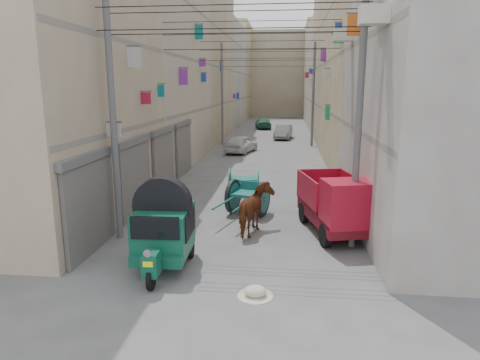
# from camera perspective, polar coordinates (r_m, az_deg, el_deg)

# --- Properties ---
(building_row_left) EXTENTS (8.00, 62.00, 14.00)m
(building_row_left) POSITION_cam_1_polar(r_m,az_deg,el_deg) (41.68, -7.32, 14.74)
(building_row_left) COLOR tan
(building_row_left) RESTS_ON ground
(building_row_right) EXTENTS (8.00, 62.00, 14.00)m
(building_row_right) POSITION_cam_1_polar(r_m,az_deg,el_deg) (41.07, 15.69, 14.43)
(building_row_right) COLOR #ADA7A2
(building_row_right) RESTS_ON ground
(end_cap_building) EXTENTS (22.00, 10.00, 13.00)m
(end_cap_building) POSITION_cam_1_polar(r_m,az_deg,el_deg) (72.44, 5.10, 13.79)
(end_cap_building) COLOR tan
(end_cap_building) RESTS_ON ground
(shutters_left) EXTENTS (0.18, 14.40, 2.88)m
(shutters_left) POSITION_cam_1_polar(r_m,az_deg,el_deg) (17.95, -11.75, 1.87)
(shutters_left) COLOR #45464A
(shutters_left) RESTS_ON ground
(signboards) EXTENTS (8.22, 40.52, 5.67)m
(signboards) POSITION_cam_1_polar(r_m,az_deg,el_deg) (28.14, 3.00, 9.82)
(signboards) COLOR #173AA7
(signboards) RESTS_ON ground
(utility_poles) EXTENTS (7.40, 22.20, 8.00)m
(utility_poles) POSITION_cam_1_polar(r_m,az_deg,el_deg) (23.47, 2.38, 10.71)
(utility_poles) COLOR #565659
(utility_poles) RESTS_ON ground
(overhead_cables) EXTENTS (7.40, 22.52, 1.12)m
(overhead_cables) POSITION_cam_1_polar(r_m,az_deg,el_deg) (20.97, 1.95, 18.08)
(overhead_cables) COLOR black
(overhead_cables) RESTS_ON ground
(auto_rickshaw) EXTENTS (1.58, 2.66, 1.86)m
(auto_rickshaw) POSITION_cam_1_polar(r_m,az_deg,el_deg) (11.40, -10.15, -6.21)
(auto_rickshaw) COLOR black
(auto_rickshaw) RESTS_ON ground
(tonga_cart) EXTENTS (1.85, 3.03, 1.28)m
(tonga_cart) POSITION_cam_1_polar(r_m,az_deg,el_deg) (15.89, 1.03, -2.27)
(tonga_cart) COLOR black
(tonga_cart) RESTS_ON ground
(mini_truck) EXTENTS (2.37, 3.84, 2.01)m
(mini_truck) POSITION_cam_1_polar(r_m,az_deg,el_deg) (13.77, 13.15, -3.65)
(mini_truck) COLOR black
(mini_truck) RESTS_ON ground
(second_cart) EXTENTS (1.40, 1.26, 1.17)m
(second_cart) POSITION_cam_1_polar(r_m,az_deg,el_deg) (18.88, 0.53, -0.03)
(second_cart) COLOR #145B58
(second_cart) RESTS_ON ground
(feed_sack) EXTENTS (0.51, 0.41, 0.26)m
(feed_sack) POSITION_cam_1_polar(r_m,az_deg,el_deg) (10.06, 2.05, -14.59)
(feed_sack) COLOR beige
(feed_sack) RESTS_ON ground
(horse) EXTENTS (1.21, 2.02, 1.60)m
(horse) POSITION_cam_1_polar(r_m,az_deg,el_deg) (13.81, 2.09, -3.99)
(horse) COLOR brown
(horse) RESTS_ON ground
(distant_car_white) EXTENTS (2.42, 4.02, 1.28)m
(distant_car_white) POSITION_cam_1_polar(r_m,az_deg,el_deg) (30.86, 0.14, 4.86)
(distant_car_white) COLOR silver
(distant_car_white) RESTS_ON ground
(distant_car_grey) EXTENTS (1.72, 3.92, 1.25)m
(distant_car_grey) POSITION_cam_1_polar(r_m,az_deg,el_deg) (39.25, 5.79, 6.40)
(distant_car_grey) COLOR slate
(distant_car_grey) RESTS_ON ground
(distant_car_green) EXTENTS (2.14, 4.17, 1.16)m
(distant_car_green) POSITION_cam_1_polar(r_m,az_deg,el_deg) (48.70, 3.12, 7.55)
(distant_car_green) COLOR #205F44
(distant_car_green) RESTS_ON ground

